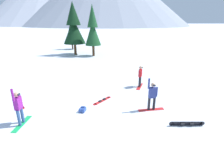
{
  "coord_description": "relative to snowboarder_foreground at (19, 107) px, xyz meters",
  "views": [
    {
      "loc": [
        1.46,
        -7.7,
        5.03
      ],
      "look_at": [
        1.2,
        3.45,
        1.0
      ],
      "focal_mm": 28.01,
      "sensor_mm": 36.0,
      "label": 1
    }
  ],
  "objects": [
    {
      "name": "pine_tree_twin",
      "position": [
        -3.41,
        25.56,
        1.83
      ],
      "size": [
        2.0,
        2.0,
        5.14
      ],
      "color": "#472D19",
      "rests_on": "ground_plane"
    },
    {
      "name": "loose_snowboard_near_right",
      "position": [
        3.95,
        2.89,
        -0.95
      ],
      "size": [
        1.21,
        1.5,
        0.09
      ],
      "color": "red",
      "rests_on": "ground_plane"
    },
    {
      "name": "backpack_blue",
      "position": [
        2.91,
        1.4,
        -0.83
      ],
      "size": [
        0.39,
        0.55,
        0.29
      ],
      "color": "#2D4C9E",
      "rests_on": "ground_plane"
    },
    {
      "name": "snowboarder_foreground",
      "position": [
        0.0,
        0.0,
        0.0
      ],
      "size": [
        0.33,
        1.58,
        2.05
      ],
      "color": "#19B259",
      "rests_on": "ground_plane"
    },
    {
      "name": "ground_plane",
      "position": [
        3.39,
        0.0,
        -0.97
      ],
      "size": [
        800.0,
        800.0,
        0.0
      ],
      "primitive_type": "plane",
      "color": "silver"
    },
    {
      "name": "pine_tree_slender",
      "position": [
        1.4,
        18.89,
        3.02
      ],
      "size": [
        2.36,
        2.36,
        7.34
      ],
      "color": "#472D19",
      "rests_on": "ground_plane"
    },
    {
      "name": "snowboarder_midground",
      "position": [
        6.98,
        1.71,
        -0.04
      ],
      "size": [
        1.61,
        0.59,
        1.99
      ],
      "color": "red",
      "rests_on": "ground_plane"
    },
    {
      "name": "pine_tree_tall",
      "position": [
        -1.61,
        19.96,
        3.29
      ],
      "size": [
        3.35,
        3.35,
        7.81
      ],
      "color": "#472D19",
      "rests_on": "ground_plane"
    },
    {
      "name": "loose_snowboard_far_spare",
      "position": [
        -1.29,
        2.22,
        -0.95
      ],
      "size": [
        1.28,
        1.49,
        0.09
      ],
      "color": "red",
      "rests_on": "ground_plane"
    },
    {
      "name": "loose_snowboard_near_left",
      "position": [
        8.47,
        0.02,
        -0.84
      ],
      "size": [
        1.81,
        0.18,
        0.26
      ],
      "color": "black",
      "rests_on": "ground_plane"
    },
    {
      "name": "snowboarder_background",
      "position": [
        6.79,
        5.65,
        -0.06
      ],
      "size": [
        0.75,
        1.59,
        1.72
      ],
      "color": "red",
      "rests_on": "ground_plane"
    }
  ]
}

